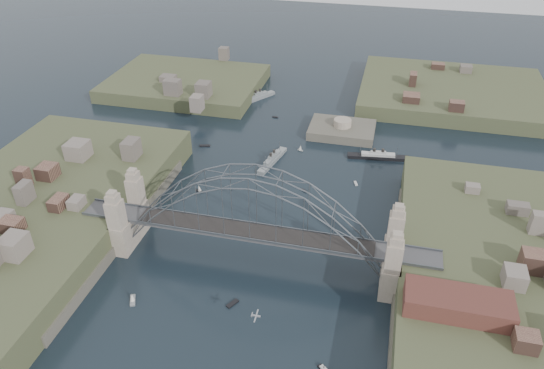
{
  "coord_description": "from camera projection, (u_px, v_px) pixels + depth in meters",
  "views": [
    {
      "loc": [
        26.38,
        -90.17,
        81.87
      ],
      "look_at": [
        0.0,
        18.0,
        10.0
      ],
      "focal_mm": 34.19,
      "sensor_mm": 36.0,
      "label": 1
    }
  ],
  "objects": [
    {
      "name": "small_boat_a",
      "position": [
        199.0,
        189.0,
        147.34
      ],
      "size": [
        2.37,
        1.33,
        2.38
      ],
      "color": "beige",
      "rests_on": "ground"
    },
    {
      "name": "shore_east",
      "position": [
        512.0,
        295.0,
        110.77
      ],
      "size": [
        50.5,
        90.0,
        12.0
      ],
      "color": "#41472A",
      "rests_on": "ground"
    },
    {
      "name": "shore_west",
      "position": [
        40.0,
        219.0,
        133.59
      ],
      "size": [
        50.5,
        90.0,
        12.0
      ],
      "color": "#41472A",
      "rests_on": "ground"
    },
    {
      "name": "fort_island",
      "position": [
        342.0,
        135.0,
        178.18
      ],
      "size": [
        22.0,
        16.0,
        9.4
      ],
      "color": "#504C3F",
      "rests_on": "ground"
    },
    {
      "name": "headland_nw",
      "position": [
        186.0,
        88.0,
        211.47
      ],
      "size": [
        60.0,
        45.0,
        9.0
      ],
      "primitive_type": "cube",
      "color": "#41472A",
      "rests_on": "ground"
    },
    {
      "name": "small_boat_j",
      "position": [
        132.0,
        299.0,
        111.51
      ],
      "size": [
        2.44,
        3.51,
        2.38
      ],
      "color": "beige",
      "rests_on": "ground"
    },
    {
      "name": "ground",
      "position": [
        254.0,
        259.0,
        123.25
      ],
      "size": [
        500.0,
        500.0,
        0.0
      ],
      "primitive_type": "plane",
      "color": "black",
      "rests_on": "ground"
    },
    {
      "name": "headland_ne",
      "position": [
        451.0,
        97.0,
        202.68
      ],
      "size": [
        70.0,
        55.0,
        9.5
      ],
      "primitive_type": "cube",
      "color": "#41472A",
      "rests_on": "ground"
    },
    {
      "name": "small_boat_i",
      "position": [
        366.0,
        245.0,
        126.55
      ],
      "size": [
        2.46,
        2.0,
        2.38
      ],
      "color": "beige",
      "rests_on": "ground"
    },
    {
      "name": "small_boat_e",
      "position": [
        205.0,
        146.0,
        170.48
      ],
      "size": [
        3.59,
        1.92,
        0.45
      ],
      "color": "beige",
      "rests_on": "ground"
    },
    {
      "name": "naval_cruiser_far",
      "position": [
        258.0,
        97.0,
        202.4
      ],
      "size": [
        10.75,
        14.65,
        5.44
      ],
      "color": "gray",
      "rests_on": "ground"
    },
    {
      "name": "ocean_liner",
      "position": [
        378.0,
        156.0,
        163.38
      ],
      "size": [
        19.17,
        4.87,
        4.66
      ],
      "color": "black",
      "rests_on": "ground"
    },
    {
      "name": "small_boat_f",
      "position": [
        300.0,
        148.0,
        167.4
      ],
      "size": [
        1.92,
        1.38,
        2.38
      ],
      "color": "beige",
      "rests_on": "ground"
    },
    {
      "name": "naval_cruiser_near",
      "position": [
        272.0,
        160.0,
        161.42
      ],
      "size": [
        5.71,
        17.07,
        5.09
      ],
      "color": "gray",
      "rests_on": "ground"
    },
    {
      "name": "aeroplane",
      "position": [
        255.0,
        316.0,
        97.06
      ],
      "size": [
        1.74,
        3.28,
        0.48
      ],
      "color": "#9D9EA4"
    },
    {
      "name": "small_boat_h",
      "position": [
        275.0,
        117.0,
        188.8
      ],
      "size": [
        2.13,
        0.9,
        0.45
      ],
      "color": "beige",
      "rests_on": "ground"
    },
    {
      "name": "small_boat_d",
      "position": [
        356.0,
        183.0,
        151.14
      ],
      "size": [
        1.42,
        2.33,
        0.45
      ],
      "color": "beige",
      "rests_on": "ground"
    },
    {
      "name": "small_boat_b",
      "position": [
        304.0,
        191.0,
        147.97
      ],
      "size": [
        1.88,
        1.71,
        0.45
      ],
      "color": "beige",
      "rests_on": "ground"
    },
    {
      "name": "bridge",
      "position": [
        253.0,
        218.0,
        116.57
      ],
      "size": [
        84.0,
        13.8,
        24.6
      ],
      "color": "#464648",
      "rests_on": "ground"
    },
    {
      "name": "wharf_shed",
      "position": [
        458.0,
        304.0,
        97.64
      ],
      "size": [
        20.0,
        8.0,
        4.0
      ],
      "primitive_type": "cube",
      "color": "#592D26",
      "rests_on": "shore_east"
    },
    {
      "name": "small_boat_c",
      "position": [
        232.0,
        304.0,
        111.03
      ],
      "size": [
        2.32,
        3.07,
        0.45
      ],
      "color": "beige",
      "rests_on": "ground"
    }
  ]
}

